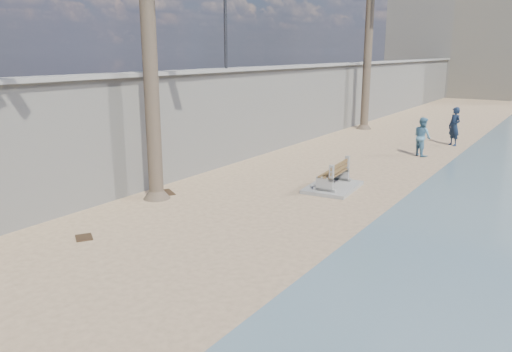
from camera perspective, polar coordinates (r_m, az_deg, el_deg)
The scene contains 8 objects.
seawall at distance 25.79m, azimuth 7.22°, elevation 8.45°, with size 0.45×70.00×3.50m, color gray.
wall_cap at distance 25.68m, azimuth 7.34°, elevation 12.45°, with size 0.80×70.00×0.12m, color gray.
end_building at distance 55.72m, azimuth 25.89°, elevation 15.55°, with size 18.00×12.00×14.00m, color #B7AA93.
bench_far at distance 15.82m, azimuth 8.80°, elevation -0.16°, with size 1.57×2.16×0.85m.
person_a at distance 24.63m, azimuth 21.75°, elevation 5.59°, with size 0.73×0.50×2.03m, color #132036.
person_b at distance 21.70m, azimuth 18.49°, elevation 4.52°, with size 0.86×0.67×1.78m, color teal.
debris_c at distance 15.50m, azimuth -10.54°, elevation -1.90°, with size 0.70×0.56×0.03m, color #382616.
debris_d at distance 12.32m, azimuth -19.07°, elevation -6.66°, with size 0.45×0.36×0.03m, color #382616.
Camera 1 is at (6.10, -3.06, 4.20)m, focal length 35.00 mm.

